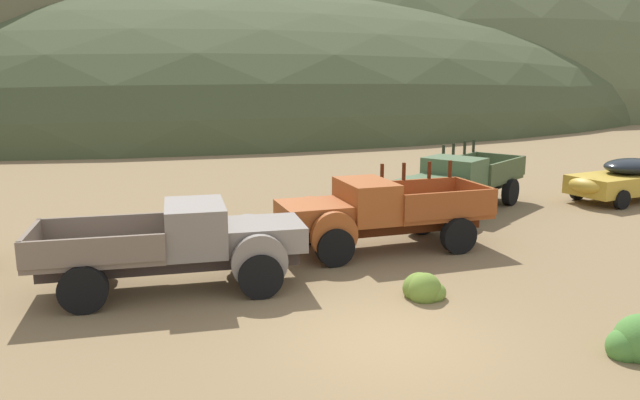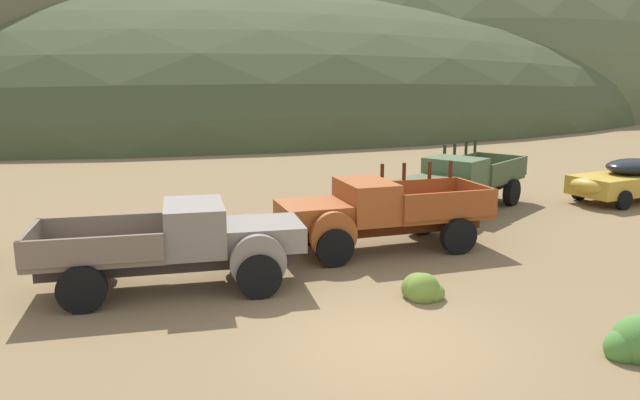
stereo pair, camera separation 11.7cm
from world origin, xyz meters
name	(u,v)px [view 1 (the left image)]	position (x,y,z in m)	size (l,w,h in m)	color
ground_plane	(390,341)	(0.00, 0.00, 0.00)	(300.00, 300.00, 0.00)	olive
hill_center	(247,110)	(28.53, 65.33, 0.00)	(116.71, 87.00, 28.82)	#424C2D
hill_distant	(433,104)	(60.92, 65.00, 0.00)	(110.69, 83.87, 46.99)	#56603D
truck_primer_gray	(193,244)	(-1.91, 4.53, 0.98)	(6.03, 3.71, 1.89)	#3D322D
truck_oxide_orange	(369,214)	(3.11, 4.78, 0.99)	(5.94, 3.37, 2.16)	#51220D
truck_weathered_green	(455,184)	(8.29, 6.85, 1.00)	(6.55, 3.79, 2.16)	#232B1B
car_faded_yellow	(623,179)	(14.92, 4.90, 0.82)	(4.88, 2.35, 1.57)	gold
bush_front_left	(637,342)	(3.16, -2.63, 0.23)	(1.08, 0.87, 0.90)	#4C8438
bush_back_edge	(424,290)	(1.95, 1.29, 0.18)	(0.84, 0.88, 0.73)	olive
bush_lone_scrub	(312,210)	(3.88, 8.97, 0.21)	(1.09, 0.98, 0.77)	#4C8438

